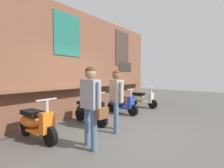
{
  "coord_description": "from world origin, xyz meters",
  "views": [
    {
      "loc": [
        -3.36,
        -2.58,
        1.45
      ],
      "look_at": [
        1.34,
        1.22,
        1.14
      ],
      "focal_mm": 26.34,
      "sensor_mm": 36.0,
      "label": 1
    }
  ],
  "objects_px": {
    "scooter_orange": "(35,122)",
    "scooter_cream": "(141,99)",
    "scooter_black": "(88,110)",
    "shopper_browsing": "(116,94)",
    "shopper_with_handbag": "(91,99)",
    "scooter_blue": "(120,103)"
  },
  "relations": [
    {
      "from": "scooter_cream",
      "to": "shopper_browsing",
      "type": "bearing_deg",
      "value": -72.57
    },
    {
      "from": "scooter_cream",
      "to": "shopper_with_handbag",
      "type": "distance_m",
      "value": 4.64
    },
    {
      "from": "scooter_black",
      "to": "shopper_browsing",
      "type": "xyz_separation_m",
      "value": [
        -0.03,
        -1.09,
        0.58
      ]
    },
    {
      "from": "scooter_cream",
      "to": "shopper_browsing",
      "type": "distance_m",
      "value": 3.51
    },
    {
      "from": "scooter_black",
      "to": "shopper_with_handbag",
      "type": "relative_size",
      "value": 0.86
    },
    {
      "from": "scooter_orange",
      "to": "shopper_browsing",
      "type": "relative_size",
      "value": 0.88
    },
    {
      "from": "scooter_orange",
      "to": "scooter_cream",
      "type": "relative_size",
      "value": 1.0
    },
    {
      "from": "scooter_orange",
      "to": "shopper_browsing",
      "type": "height_order",
      "value": "shopper_browsing"
    },
    {
      "from": "scooter_blue",
      "to": "scooter_cream",
      "type": "xyz_separation_m",
      "value": [
        1.61,
        0.0,
        0.0
      ]
    },
    {
      "from": "scooter_orange",
      "to": "shopper_browsing",
      "type": "distance_m",
      "value": 2.02
    },
    {
      "from": "shopper_with_handbag",
      "to": "scooter_black",
      "type": "bearing_deg",
      "value": 51.22
    },
    {
      "from": "scooter_blue",
      "to": "scooter_cream",
      "type": "bearing_deg",
      "value": 92.11
    },
    {
      "from": "scooter_cream",
      "to": "shopper_browsing",
      "type": "xyz_separation_m",
      "value": [
        -3.29,
        -1.09,
        0.58
      ]
    },
    {
      "from": "scooter_orange",
      "to": "scooter_cream",
      "type": "distance_m",
      "value": 4.89
    },
    {
      "from": "scooter_black",
      "to": "scooter_blue",
      "type": "distance_m",
      "value": 1.64
    },
    {
      "from": "shopper_with_handbag",
      "to": "scooter_orange",
      "type": "bearing_deg",
      "value": 112.32
    },
    {
      "from": "scooter_orange",
      "to": "shopper_with_handbag",
      "type": "height_order",
      "value": "shopper_with_handbag"
    },
    {
      "from": "scooter_cream",
      "to": "scooter_black",
      "type": "bearing_deg",
      "value": -90.96
    },
    {
      "from": "scooter_orange",
      "to": "scooter_cream",
      "type": "xyz_separation_m",
      "value": [
        4.89,
        0.0,
        0.0
      ]
    },
    {
      "from": "scooter_orange",
      "to": "shopper_with_handbag",
      "type": "xyz_separation_m",
      "value": [
        0.48,
        -1.32,
        0.6
      ]
    },
    {
      "from": "shopper_with_handbag",
      "to": "shopper_browsing",
      "type": "xyz_separation_m",
      "value": [
        1.12,
        0.23,
        -0.02
      ]
    },
    {
      "from": "scooter_orange",
      "to": "shopper_with_handbag",
      "type": "relative_size",
      "value": 0.86
    }
  ]
}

